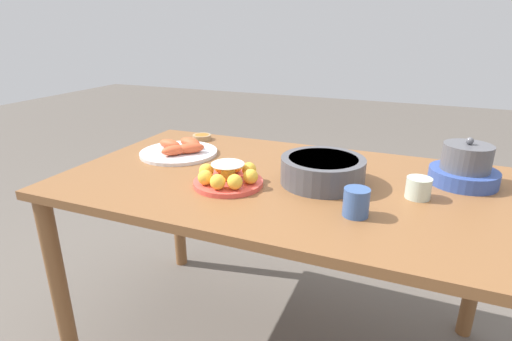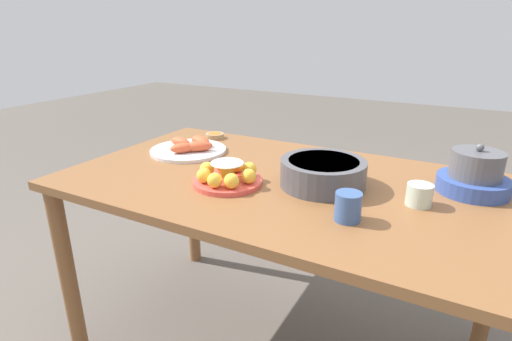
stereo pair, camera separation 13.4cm
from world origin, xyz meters
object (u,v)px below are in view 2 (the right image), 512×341
cup_far (419,195)px  seafood_platter (190,148)px  cake_plate (227,175)px  serving_bowl (323,172)px  sauce_bowl (215,136)px  warming_pot (474,175)px  dining_table (283,204)px  cup_near (348,207)px

cup_far → seafood_platter: bearing=173.9°
cake_plate → serving_bowl: (0.28, 0.14, 0.02)m
cake_plate → sauce_bowl: 0.58m
sauce_bowl → cup_far: 1.00m
serving_bowl → warming_pot: bearing=21.9°
seafood_platter → cup_far: 0.92m
dining_table → serving_bowl: serving_bowl is taller
cup_near → cup_far: 0.25m
cup_near → sauce_bowl: bearing=146.2°
dining_table → seafood_platter: 0.50m
sauce_bowl → warming_pot: (1.08, -0.15, 0.04)m
serving_bowl → cup_near: bearing=-54.9°
serving_bowl → cup_far: size_ratio=3.72×
cup_near → cup_far: cup_near is taller
seafood_platter → dining_table: bearing=-11.9°
cake_plate → cup_near: (0.43, -0.07, 0.01)m
warming_pot → dining_table: bearing=-162.1°
sauce_bowl → seafood_platter: (0.03, -0.23, 0.01)m
cake_plate → dining_table: bearing=40.7°
dining_table → cup_far: bearing=0.3°
cup_near → serving_bowl: bearing=125.1°
cake_plate → cup_far: size_ratio=3.08×
cup_far → cup_near: bearing=-128.4°
dining_table → cup_near: 0.37m
sauce_bowl → warming_pot: 1.09m
seafood_platter → warming_pot: 1.05m
cup_far → sauce_bowl: bearing=160.8°
seafood_platter → warming_pot: warming_pot is taller
seafood_platter → cup_near: (0.76, -0.30, 0.02)m
serving_bowl → cake_plate: bearing=-154.4°
sauce_bowl → seafood_platter: 0.23m
dining_table → sauce_bowl: bearing=146.9°
dining_table → cup_near: bearing=-34.8°
seafood_platter → cup_near: 0.81m
seafood_platter → warming_pot: size_ratio=1.45×
serving_bowl → sauce_bowl: 0.72m
sauce_bowl → serving_bowl: bearing=-26.6°
warming_pot → cup_far: bearing=-126.7°
dining_table → cup_near: size_ratio=18.86×
cup_near → warming_pot: size_ratio=0.37×
warming_pot → cake_plate: bearing=-156.6°
dining_table → seafood_platter: size_ratio=4.80×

